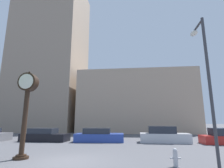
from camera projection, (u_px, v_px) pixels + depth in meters
ground_plane at (66, 162)px, 8.56m from camera, size 200.00×200.00×0.00m
building_tall_tower at (52, 55)px, 36.43m from camera, size 12.45×12.00×30.88m
building_storefront_row at (136, 103)px, 32.52m from camera, size 19.31×12.00×10.17m
street_clock at (27, 101)px, 9.76m from camera, size 1.04×0.79×4.76m
car_black at (45, 136)px, 17.07m from camera, size 4.64×1.93×1.24m
car_blue at (99, 136)px, 16.66m from camera, size 4.67×2.13×1.27m
car_silver at (164, 136)px, 16.01m from camera, size 4.46×1.90×1.46m
fire_hydrant_near at (175, 157)px, 7.70m from camera, size 0.46×0.20×0.77m
street_lamp_right at (204, 66)px, 8.58m from camera, size 0.36×1.57×7.01m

